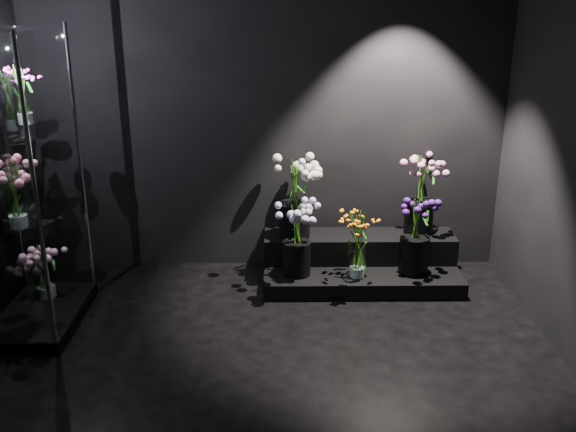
{
  "coord_description": "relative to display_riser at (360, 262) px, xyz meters",
  "views": [
    {
      "loc": [
        0.1,
        -3.34,
        2.36
      ],
      "look_at": [
        0.16,
        1.2,
        0.74
      ],
      "focal_mm": 40.0,
      "sensor_mm": 36.0,
      "label": 1
    }
  ],
  "objects": [
    {
      "name": "display_riser",
      "position": [
        0.0,
        0.0,
        0.0
      ],
      "size": [
        1.63,
        0.72,
        0.36
      ],
      "color": "black",
      "rests_on": "floor"
    },
    {
      "name": "bouquet_purple",
      "position": [
        0.42,
        -0.19,
        0.34
      ],
      "size": [
        0.4,
        0.4,
        0.64
      ],
      "rotation": [
        0.0,
        0.0,
        -0.28
      ],
      "color": "black",
      "rests_on": "display_riser"
    },
    {
      "name": "wall_front",
      "position": [
        -0.78,
        -3.68,
        1.25
      ],
      "size": [
        4.0,
        0.0,
        4.0
      ],
      "primitive_type": "plane",
      "rotation": [
        -1.57,
        0.0,
        0.0
      ],
      "color": "black",
      "rests_on": "floor"
    },
    {
      "name": "bouquet_pink_roses",
      "position": [
        0.51,
        0.13,
        0.6
      ],
      "size": [
        0.45,
        0.45,
        0.68
      ],
      "rotation": [
        0.0,
        0.0,
        -0.28
      ],
      "color": "black",
      "rests_on": "display_riser"
    },
    {
      "name": "bouquet_orange_bells",
      "position": [
        -0.06,
        -0.27,
        0.27
      ],
      "size": [
        0.31,
        0.31,
        0.55
      ],
      "rotation": [
        0.0,
        0.0,
        -0.38
      ],
      "color": "white",
      "rests_on": "display_riser"
    },
    {
      "name": "floor",
      "position": [
        -0.78,
        -1.68,
        -0.15
      ],
      "size": [
        4.0,
        4.0,
        0.0
      ],
      "primitive_type": "plane",
      "color": "black",
      "rests_on": "ground"
    },
    {
      "name": "bouquet_case_base_pink",
      "position": [
        -2.49,
        -0.53,
        0.19
      ],
      "size": [
        0.3,
        0.3,
        0.45
      ],
      "rotation": [
        0.0,
        0.0,
        0.05
      ],
      "color": "white",
      "rests_on": "display_case"
    },
    {
      "name": "wall_back",
      "position": [
        -0.78,
        0.32,
        1.25
      ],
      "size": [
        4.0,
        0.0,
        4.0
      ],
      "primitive_type": "plane",
      "rotation": [
        1.57,
        0.0,
        0.0
      ],
      "color": "black",
      "rests_on": "floor"
    },
    {
      "name": "bouquet_case_pink",
      "position": [
        -2.44,
        -0.95,
        0.93
      ],
      "size": [
        0.37,
        0.37,
        0.46
      ],
      "rotation": [
        0.0,
        0.0,
        0.22
      ],
      "color": "white",
      "rests_on": "display_case"
    },
    {
      "name": "bouquet_cream_roses",
      "position": [
        -0.56,
        0.06,
        0.6
      ],
      "size": [
        0.44,
        0.44,
        0.66
      ],
      "rotation": [
        0.0,
        0.0,
        -0.07
      ],
      "color": "black",
      "rests_on": "display_riser"
    },
    {
      "name": "bouquet_lilac",
      "position": [
        -0.55,
        -0.22,
        0.34
      ],
      "size": [
        0.43,
        0.43,
        0.62
      ],
      "rotation": [
        0.0,
        0.0,
        -0.34
      ],
      "color": "black",
      "rests_on": "display_riser"
    },
    {
      "name": "bouquet_case_magenta",
      "position": [
        -2.45,
        -0.57,
        1.52
      ],
      "size": [
        0.25,
        0.25,
        0.41
      ],
      "rotation": [
        0.0,
        0.0,
        0.26
      ],
      "color": "white",
      "rests_on": "display_case"
    },
    {
      "name": "display_case",
      "position": [
        -2.47,
        -0.74,
        0.92
      ],
      "size": [
        0.58,
        0.97,
        2.13
      ],
      "color": "black",
      "rests_on": "floor"
    }
  ]
}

